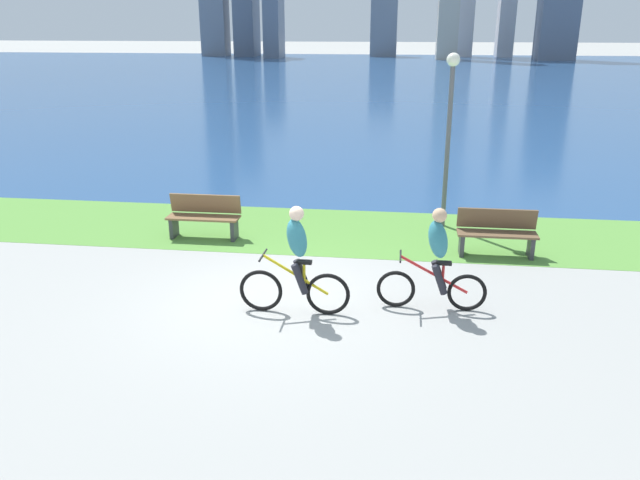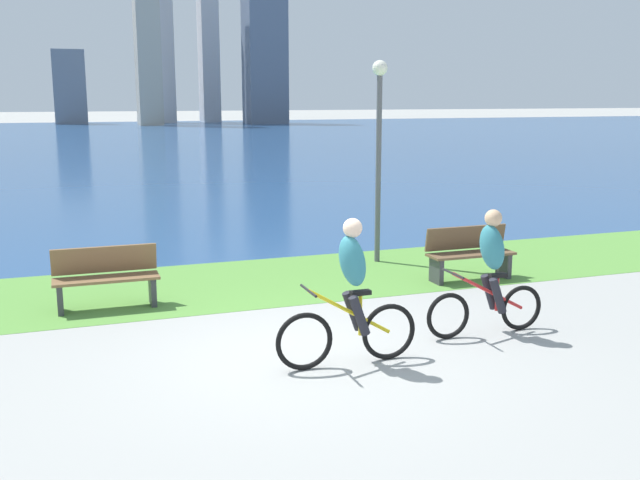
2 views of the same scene
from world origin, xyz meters
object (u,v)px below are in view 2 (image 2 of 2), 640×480
at_px(cyclist_trailing, 490,272).
at_px(cyclist_lead, 351,294).
at_px(bench_near_path, 469,253).
at_px(bench_far_along_path, 106,278).
at_px(lamppost_tall, 379,131).

bearing_deg(cyclist_trailing, cyclist_lead, -168.74).
distance_m(bench_near_path, bench_far_along_path, 5.90).
relative_size(cyclist_lead, cyclist_trailing, 1.01).
xyz_separation_m(bench_far_along_path, lamppost_tall, (4.98, 1.48, 1.99)).
height_order(cyclist_trailing, bench_far_along_path, cyclist_trailing).
bearing_deg(cyclist_lead, bench_far_along_path, 126.92).
bearing_deg(bench_near_path, lamppost_tall, 117.09).
bearing_deg(cyclist_trailing, bench_near_path, 63.89).
distance_m(cyclist_trailing, lamppost_tall, 4.69).
relative_size(cyclist_trailing, bench_near_path, 1.14).
height_order(cyclist_lead, bench_far_along_path, cyclist_lead).
relative_size(cyclist_trailing, lamppost_tall, 0.46).
bearing_deg(bench_near_path, bench_far_along_path, 177.09).
height_order(bench_near_path, lamppost_tall, lamppost_tall).
distance_m(cyclist_trailing, bench_far_along_path, 5.47).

